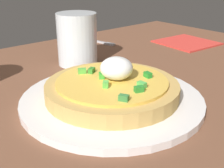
{
  "coord_description": "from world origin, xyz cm",
  "views": [
    {
      "loc": [
        -32.47,
        -37.97,
        22.41
      ],
      "look_at": [
        -5.8,
        -7.26,
        5.56
      ],
      "focal_mm": 46.54,
      "sensor_mm": 36.0,
      "label": 1
    }
  ],
  "objects": [
    {
      "name": "fork",
      "position": [
        15.87,
        22.48,
        2.74
      ],
      "size": [
        2.95,
        11.48,
        0.5
      ],
      "rotation": [
        0.0,
        0.0,
        -1.4
      ],
      "color": "#B7B7BC",
      "rests_on": "dining_table"
    },
    {
      "name": "plate",
      "position": [
        -5.8,
        -7.26,
        3.03
      ],
      "size": [
        27.98,
        27.98,
        1.07
      ],
      "primitive_type": "cylinder",
      "color": "white",
      "rests_on": "dining_table"
    },
    {
      "name": "napkin",
      "position": [
        33.44,
        6.94,
        2.69
      ],
      "size": [
        14.82,
        14.82,
        0.4
      ],
      "primitive_type": "cube",
      "rotation": [
        0.0,
        0.0,
        -0.09
      ],
      "color": "red",
      "rests_on": "dining_table"
    },
    {
      "name": "dining_table",
      "position": [
        0.0,
        0.0,
        1.24
      ],
      "size": [
        106.0,
        68.9,
        2.49
      ],
      "primitive_type": "cube",
      "color": "brown",
      "rests_on": "ground"
    },
    {
      "name": "pizza",
      "position": [
        -5.73,
        -7.27,
        5.08
      ],
      "size": [
        20.37,
        20.37,
        6.08
      ],
      "color": "tan",
      "rests_on": "plate"
    },
    {
      "name": "cup_near",
      "position": [
        1.21,
        11.98,
        7.35
      ],
      "size": [
        8.35,
        8.35,
        10.76
      ],
      "color": "silver",
      "rests_on": "dining_table"
    }
  ]
}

